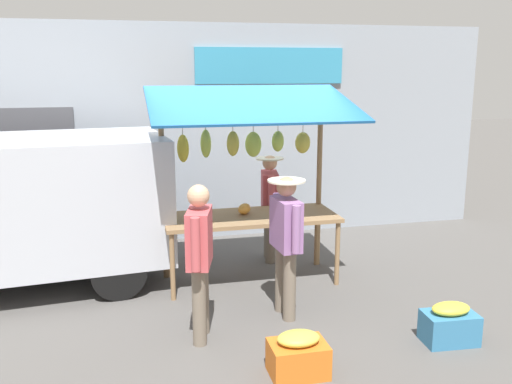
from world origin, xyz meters
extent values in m
plane|color=#514F4C|center=(0.00, 0.00, 0.00)|extent=(40.00, 40.00, 0.00)
cube|color=#8C939E|center=(0.00, -2.20, 1.70)|extent=(9.00, 0.25, 3.40)
cube|color=teal|center=(-0.80, -2.06, 2.75)|extent=(2.40, 0.06, 0.56)
cube|color=#47474C|center=(3.17, -2.07, 1.10)|extent=(1.90, 0.04, 2.10)
cube|color=olive|center=(0.00, 0.00, 0.85)|extent=(2.20, 0.90, 0.05)
cylinder|color=olive|center=(1.04, 0.39, 0.41)|extent=(0.06, 0.06, 0.83)
cylinder|color=olive|center=(-1.04, 0.39, 0.41)|extent=(0.06, 0.06, 0.83)
cylinder|color=olive|center=(1.04, -0.39, 0.41)|extent=(0.06, 0.06, 0.83)
cylinder|color=olive|center=(-1.04, -0.39, 0.41)|extent=(0.06, 0.06, 0.83)
cylinder|color=olive|center=(1.06, -0.40, 1.18)|extent=(0.07, 0.07, 2.35)
cylinder|color=olive|center=(-1.06, -0.40, 1.18)|extent=(0.07, 0.07, 2.35)
cylinder|color=olive|center=(0.00, -0.40, 2.15)|extent=(2.12, 0.06, 0.06)
cube|color=#19518C|center=(0.00, 0.15, 2.30)|extent=(2.50, 1.46, 0.39)
cylinder|color=brown|center=(-0.82, -0.42, 2.01)|extent=(0.01, 0.01, 0.27)
ellipsoid|color=gold|center=(-0.82, -0.42, 1.73)|extent=(0.25, 0.21, 0.29)
cylinder|color=brown|center=(-0.45, -0.35, 2.03)|extent=(0.01, 0.01, 0.24)
ellipsoid|color=#B2CC4C|center=(-0.45, -0.35, 1.77)|extent=(0.24, 0.25, 0.27)
cylinder|color=brown|center=(-0.14, -0.42, 2.02)|extent=(0.01, 0.01, 0.25)
ellipsoid|color=#B2CC4C|center=(-0.14, -0.42, 1.73)|extent=(0.28, 0.26, 0.33)
cylinder|color=brown|center=(0.15, -0.35, 2.04)|extent=(0.01, 0.01, 0.23)
ellipsoid|color=gold|center=(0.15, -0.35, 1.76)|extent=(0.19, 0.17, 0.33)
cylinder|color=brown|center=(0.50, -0.38, 2.05)|extent=(0.01, 0.01, 0.20)
ellipsoid|color=#B2CC4C|center=(0.50, -0.38, 1.77)|extent=(0.17, 0.19, 0.36)
cylinder|color=brown|center=(0.79, -0.39, 2.02)|extent=(0.01, 0.01, 0.26)
ellipsoid|color=yellow|center=(0.79, -0.39, 1.71)|extent=(0.20, 0.22, 0.36)
ellipsoid|color=gold|center=(0.75, 0.10, 0.93)|extent=(0.16, 0.21, 0.10)
ellipsoid|color=orange|center=(0.06, -0.08, 0.95)|extent=(0.25, 0.26, 0.14)
cylinder|color=#726656|center=(-0.48, -0.87, 0.38)|extent=(0.14, 0.14, 0.75)
cylinder|color=#726656|center=(-0.43, -0.63, 0.38)|extent=(0.14, 0.14, 0.75)
cube|color=#BF4C51|center=(-0.45, -0.75, 1.02)|extent=(0.30, 0.49, 0.53)
cylinder|color=#BF4C51|center=(-0.51, -1.03, 1.04)|extent=(0.09, 0.09, 0.49)
cylinder|color=#BF4C51|center=(-0.40, -0.47, 1.04)|extent=(0.09, 0.09, 0.49)
sphere|color=tan|center=(-0.45, -0.75, 1.42)|extent=(0.21, 0.21, 0.21)
cylinder|color=beige|center=(-0.45, -0.75, 1.48)|extent=(0.39, 0.39, 0.02)
cylinder|color=#726656|center=(-0.15, 1.24, 0.39)|extent=(0.14, 0.14, 0.78)
cylinder|color=#726656|center=(-0.13, 0.98, 0.39)|extent=(0.14, 0.14, 0.78)
cube|color=#93669E|center=(-0.14, 1.11, 1.06)|extent=(0.25, 0.49, 0.55)
cylinder|color=#93669E|center=(-0.16, 1.41, 1.08)|extent=(0.09, 0.09, 0.51)
cylinder|color=#93669E|center=(-0.12, 0.82, 1.08)|extent=(0.09, 0.09, 0.51)
sphere|color=#A87A5B|center=(-0.14, 1.11, 1.48)|extent=(0.22, 0.22, 0.22)
cylinder|color=beige|center=(-0.14, 1.11, 1.54)|extent=(0.41, 0.41, 0.02)
cylinder|color=#726656|center=(0.89, 1.58, 0.40)|extent=(0.14, 0.14, 0.80)
cylinder|color=#726656|center=(0.82, 1.32, 0.40)|extent=(0.14, 0.14, 0.80)
cube|color=#BF4C51|center=(0.86, 1.45, 1.08)|extent=(0.34, 0.52, 0.57)
cylinder|color=#BF4C51|center=(0.93, 1.74, 1.10)|extent=(0.09, 0.09, 0.52)
cylinder|color=#BF4C51|center=(0.78, 1.16, 1.10)|extent=(0.09, 0.09, 0.52)
sphere|color=tan|center=(0.86, 1.45, 1.50)|extent=(0.22, 0.22, 0.22)
cylinder|color=black|center=(1.67, 0.19, 0.33)|extent=(0.67, 0.25, 0.66)
cylinder|color=black|center=(1.83, -1.46, 0.33)|extent=(0.67, 0.25, 0.66)
cube|color=#D1661E|center=(0.11, 2.35, 0.15)|extent=(0.52, 0.38, 0.30)
ellipsoid|color=gold|center=(0.11, 2.35, 0.35)|extent=(0.39, 0.28, 0.12)
cube|color=teal|center=(-1.56, 2.13, 0.16)|extent=(0.55, 0.37, 0.32)
ellipsoid|color=yellow|center=(-1.56, 2.13, 0.37)|extent=(0.40, 0.26, 0.12)
camera|label=1|loc=(1.58, 6.79, 2.72)|focal=39.75mm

